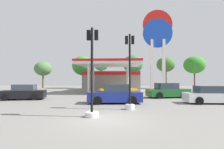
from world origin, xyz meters
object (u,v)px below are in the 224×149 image
object	(u,v)px
traffic_signal_0	(92,83)
tree_0	(43,69)
car_5	(168,91)
tree_1	(83,66)
car_1	(118,91)
tree_5	(194,65)
tree_3	(133,64)
car_0	(23,93)
tree_4	(166,65)
tree_2	(101,65)
traffic_signal_1	(130,80)
station_pole_sign	(158,39)
car_2	(210,95)
car_3	(115,95)

from	to	relation	value
traffic_signal_0	tree_0	world-z (taller)	tree_0
car_5	tree_1	xyz separation A→B (m)	(-14.06, 18.74, 4.32)
car_1	tree_5	xyz separation A→B (m)	(15.37, 16.84, 4.29)
tree_3	car_1	bearing A→B (deg)	-98.72
car_1	tree_3	world-z (taller)	tree_3
car_0	tree_4	xyz separation A→B (m)	(19.39, 21.24, 4.48)
car_5	tree_0	xyz separation A→B (m)	(-23.07, 18.67, 3.64)
car_5	tree_1	size ratio (longest dim) A/B	0.68
tree_4	car_1	bearing A→B (deg)	-118.60
tree_5	tree_2	bearing A→B (deg)	-177.65
tree_4	tree_5	distance (m)	5.70
traffic_signal_0	traffic_signal_1	world-z (taller)	traffic_signal_1
station_pole_sign	tree_0	bearing A→B (deg)	153.69
tree_2	tree_4	bearing A→B (deg)	7.73
tree_0	tree_4	world-z (taller)	tree_4
station_pole_sign	car_0	world-z (taller)	station_pole_sign
tree_0	tree_5	distance (m)	32.86
car_0	tree_2	bearing A→B (deg)	73.75
car_0	tree_0	size ratio (longest dim) A/B	0.77
car_1	car_2	bearing A→B (deg)	-32.46
station_pole_sign	car_2	xyz separation A→B (m)	(2.16, -11.74, -7.50)
car_0	tree_3	bearing A→B (deg)	59.60
station_pole_sign	car_1	world-z (taller)	station_pole_sign
tree_0	car_1	bearing A→B (deg)	-46.13
car_3	tree_2	bearing A→B (deg)	100.14
car_0	traffic_signal_1	xyz separation A→B (m)	(10.68, -5.23, 1.32)
car_3	car_2	bearing A→B (deg)	2.54
tree_3	tree_1	bearing A→B (deg)	177.31
car_1	tree_4	size ratio (longest dim) A/B	0.68
car_2	tree_0	xyz separation A→B (m)	(-25.52, 23.29, 3.70)
station_pole_sign	tree_0	distance (m)	26.33
car_3	car_1	bearing A→B (deg)	88.64
car_1	tree_2	world-z (taller)	tree_2
car_1	tree_2	size ratio (longest dim) A/B	0.74
car_5	tree_4	bearing A→B (deg)	77.27
tree_5	car_2	bearing A→B (deg)	-108.42
car_1	car_2	world-z (taller)	car_1
tree_1	tree_5	distance (m)	23.86
traffic_signal_0	tree_2	size ratio (longest dim) A/B	0.79
station_pole_sign	tree_5	xyz separation A→B (m)	(9.47, 10.22, -3.20)
station_pole_sign	car_2	bearing A→B (deg)	-79.59
tree_0	tree_5	xyz separation A→B (m)	(32.83, -1.32, 0.60)
car_2	station_pole_sign	bearing A→B (deg)	100.41
station_pole_sign	traffic_signal_1	bearing A→B (deg)	-107.71
car_2	traffic_signal_0	xyz separation A→B (m)	(-9.21, -5.97, 1.18)
tree_2	tree_3	xyz separation A→B (m)	(6.70, 1.67, 0.31)
tree_1	car_2	bearing A→B (deg)	-54.76
station_pole_sign	car_0	size ratio (longest dim) A/B	2.76
tree_1	car_1	bearing A→B (deg)	-65.14
traffic_signal_1	tree_5	xyz separation A→B (m)	(14.32, 25.40, 2.97)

